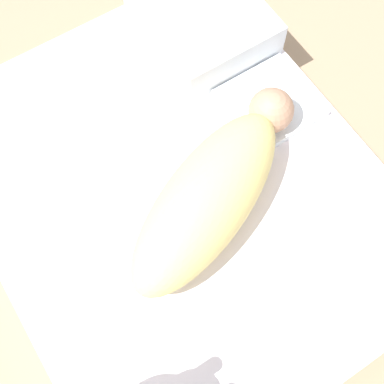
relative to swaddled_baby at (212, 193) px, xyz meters
The scene contains 5 objects.
ground_plane 0.22m from the swaddled_baby, 155.12° to the right, with size 12.00×12.00×0.00m, color #9E8466.
bed_mattress 0.17m from the swaddled_baby, 155.12° to the right, with size 1.11×0.90×0.12m.
burp_cloth 0.32m from the swaddled_baby, 118.55° to the left, with size 0.21×0.22×0.02m.
swaddled_baby is the anchor object (origin of this frame).
pillow 0.50m from the swaddled_baby, 149.01° to the left, with size 0.33×0.29×0.10m.
Camera 1 is at (0.45, -0.25, 1.28)m, focal length 50.00 mm.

